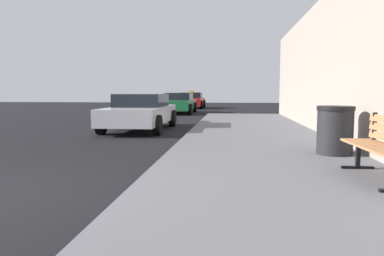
% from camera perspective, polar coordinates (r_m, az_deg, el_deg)
% --- Properties ---
extents(sidewalk, '(4.00, 32.00, 0.15)m').
position_cam_1_polar(sidewalk, '(4.50, 15.28, -11.16)').
color(sidewalk, '#5B5B60').
rests_on(sidewalk, ground_plane).
extents(trash_bin, '(0.70, 0.70, 0.93)m').
position_cam_1_polar(trash_bin, '(7.60, 21.31, -0.30)').
color(trash_bin, black).
rests_on(trash_bin, sidewalk).
extents(car_silver, '(2.04, 4.56, 1.27)m').
position_cam_1_polar(car_silver, '(13.11, -7.97, 2.53)').
color(car_silver, '#B7B7BF').
rests_on(car_silver, ground_plane).
extents(car_green, '(1.93, 4.59, 1.27)m').
position_cam_1_polar(car_green, '(22.89, -2.05, 3.92)').
color(car_green, '#196638').
rests_on(car_green, ground_plane).
extents(car_red, '(2.05, 4.41, 1.43)m').
position_cam_1_polar(car_red, '(29.88, -0.08, 4.35)').
color(car_red, red).
rests_on(car_red, ground_plane).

